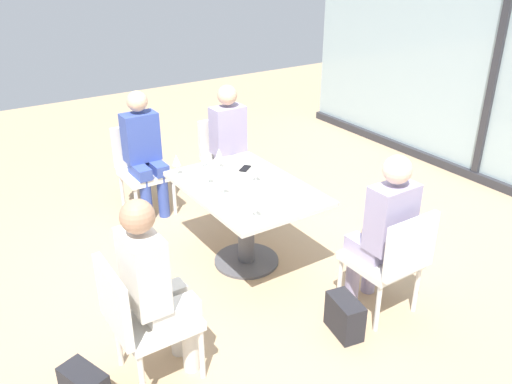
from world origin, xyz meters
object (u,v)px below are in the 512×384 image
at_px(person_front_right, 154,281).
at_px(wine_glass_1, 208,169).
at_px(chair_far_left, 226,156).
at_px(wine_glass_2, 219,154).
at_px(wine_glass_6, 256,201).
at_px(handbag_1, 345,316).
at_px(wine_glass_0, 256,167).
at_px(coffee_cup, 246,182).
at_px(chair_side_end, 142,164).
at_px(person_side_end, 144,148).
at_px(chair_far_right, 392,257).
at_px(person_far_right, 384,226).
at_px(wine_glass_4, 176,161).
at_px(cell_phone_on_table, 245,168).
at_px(wine_glass_5, 223,179).
at_px(person_far_left, 231,141).
at_px(dining_table_main, 246,206).
at_px(wine_glass_3, 204,154).
at_px(chair_front_right, 140,315).

relative_size(person_front_right, wine_glass_1, 6.81).
relative_size(chair_far_left, wine_glass_2, 4.70).
distance_m(wine_glass_2, wine_glass_6, 0.96).
height_order(person_front_right, handbag_1, person_front_right).
bearing_deg(wine_glass_0, coffee_cup, -70.72).
bearing_deg(wine_glass_6, chair_side_end, -176.91).
bearing_deg(wine_glass_0, person_side_end, -161.29).
xyz_separation_m(chair_far_right, person_far_right, (-0.11, 0.00, 0.20)).
relative_size(wine_glass_1, wine_glass_6, 1.00).
distance_m(wine_glass_2, wine_glass_4, 0.38).
bearing_deg(chair_side_end, wine_glass_1, 4.49).
bearing_deg(wine_glass_1, chair_far_left, 142.71).
relative_size(wine_glass_0, wine_glass_1, 1.00).
relative_size(chair_far_left, cell_phone_on_table, 6.04).
bearing_deg(wine_glass_2, chair_side_end, -161.50).
bearing_deg(wine_glass_4, wine_glass_5, 14.26).
bearing_deg(person_far_right, wine_glass_6, -128.10).
height_order(chair_far_left, wine_glass_5, wine_glass_5).
relative_size(person_far_left, person_side_end, 1.00).
height_order(chair_far_right, coffee_cup, chair_far_right).
bearing_deg(wine_glass_2, person_far_right, 18.07).
height_order(dining_table_main, wine_glass_6, wine_glass_6).
relative_size(dining_table_main, person_far_left, 1.02).
distance_m(wine_glass_3, cell_phone_on_table, 0.38).
bearing_deg(person_front_right, wine_glass_2, 136.74).
distance_m(wine_glass_1, wine_glass_3, 0.34).
bearing_deg(chair_front_right, wine_glass_2, 134.15).
bearing_deg(wine_glass_2, wine_glass_0, 14.56).
bearing_deg(person_side_end, wine_glass_0, 18.71).
bearing_deg(wine_glass_2, person_side_end, -159.43).
distance_m(chair_far_right, coffee_cup, 1.29).
height_order(dining_table_main, handbag_1, dining_table_main).
xyz_separation_m(chair_front_right, wine_glass_0, (-0.81, 1.37, 0.37)).
distance_m(person_front_right, person_far_right, 1.67).
xyz_separation_m(dining_table_main, chair_far_right, (1.17, 0.50, -0.05)).
bearing_deg(chair_far_right, person_side_end, -161.76).
bearing_deg(cell_phone_on_table, coffee_cup, -68.10).
bearing_deg(person_far_left, person_far_right, 0.00).
bearing_deg(wine_glass_6, chair_far_right, 46.91).
height_order(person_front_right, person_far_left, same).
bearing_deg(chair_far_right, wine_glass_6, -133.09).
relative_size(wine_glass_0, cell_phone_on_table, 1.28).
height_order(chair_side_end, coffee_cup, chair_side_end).
height_order(chair_front_right, wine_glass_6, wine_glass_6).
height_order(person_far_left, wine_glass_2, person_far_left).
relative_size(dining_table_main, wine_glass_5, 6.96).
bearing_deg(chair_far_left, wine_glass_4, -52.93).
bearing_deg(cell_phone_on_table, chair_side_end, 167.64).
bearing_deg(person_far_right, handbag_1, -76.31).
relative_size(chair_front_right, chair_far_left, 1.00).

